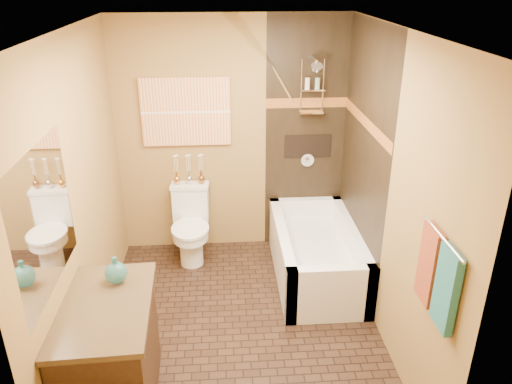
{
  "coord_description": "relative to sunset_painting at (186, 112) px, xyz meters",
  "views": [
    {
      "loc": [
        -0.12,
        -3.49,
        2.88
      ],
      "look_at": [
        0.17,
        0.4,
        1.12
      ],
      "focal_mm": 35.0,
      "sensor_mm": 36.0,
      "label": 1
    }
  ],
  "objects": [
    {
      "name": "toilet",
      "position": [
        0.0,
        -0.26,
        -1.15
      ],
      "size": [
        0.41,
        0.61,
        0.79
      ],
      "rotation": [
        0.0,
        0.0,
        -0.08
      ],
      "color": "white",
      "rests_on": "floor"
    },
    {
      "name": "shower_fixtures",
      "position": [
        1.26,
        -0.1,
        0.12
      ],
      "size": [
        0.24,
        0.33,
        1.16
      ],
      "color": "silver",
      "rests_on": "floor"
    },
    {
      "name": "towel_rust",
      "position": [
        1.62,
        -2.4,
        -0.37
      ],
      "size": [
        0.05,
        0.22,
        0.52
      ],
      "primitive_type": "cube",
      "color": "maroon",
      "rests_on": "towel_bar"
    },
    {
      "name": "vanity_mirror",
      "position": [
        -0.72,
        -2.23,
        -0.05
      ],
      "size": [
        0.01,
        1.0,
        0.9
      ],
      "primitive_type": "cube",
      "color": "white",
      "rests_on": "wall_left"
    },
    {
      "name": "bathtub",
      "position": [
        1.26,
        -0.73,
        -1.33
      ],
      "size": [
        0.8,
        1.5,
        0.55
      ],
      "color": "white",
      "rests_on": "floor"
    },
    {
      "name": "wall_front",
      "position": [
        0.46,
        -2.98,
        -0.3
      ],
      "size": [
        2.4,
        0.02,
        2.5
      ],
      "primitive_type": "cube",
      "color": "olive",
      "rests_on": "floor"
    },
    {
      "name": "vanity",
      "position": [
        -0.46,
        -2.23,
        -1.12
      ],
      "size": [
        0.64,
        1.0,
        0.86
      ],
      "rotation": [
        0.0,
        0.0,
        0.04
      ],
      "color": "black",
      "rests_on": "floor"
    },
    {
      "name": "alcove_tile_back",
      "position": [
        1.24,
        0.01,
        -0.3
      ],
      "size": [
        0.85,
        0.01,
        2.5
      ],
      "primitive_type": "cube",
      "color": "black",
      "rests_on": "wall_back"
    },
    {
      "name": "sunset_painting",
      "position": [
        0.0,
        0.0,
        0.0
      ],
      "size": [
        0.9,
        0.04,
        0.7
      ],
      "primitive_type": "cube",
      "color": "orange",
      "rests_on": "wall_back"
    },
    {
      "name": "towel_bar",
      "position": [
        1.61,
        -2.53,
        -0.1
      ],
      "size": [
        0.02,
        0.55,
        0.02
      ],
      "primitive_type": "cylinder",
      "rotation": [
        1.57,
        0.0,
        0.0
      ],
      "color": "silver",
      "rests_on": "wall_right"
    },
    {
      "name": "ceiling",
      "position": [
        0.46,
        -1.48,
        0.95
      ],
      "size": [
        3.0,
        3.0,
        0.0
      ],
      "primitive_type": "plane",
      "color": "silver",
      "rests_on": "wall_back"
    },
    {
      "name": "towel_teal",
      "position": [
        1.62,
        -2.66,
        -0.37
      ],
      "size": [
        0.05,
        0.22,
        0.52
      ],
      "primitive_type": "cube",
      "color": "#1E6267",
      "rests_on": "towel_bar"
    },
    {
      "name": "alcove_niche",
      "position": [
        1.26,
        0.01,
        -0.4
      ],
      "size": [
        0.5,
        0.01,
        0.25
      ],
      "primitive_type": "cube",
      "color": "black",
      "rests_on": "alcove_tile_back"
    },
    {
      "name": "bud_vases",
      "position": [
        0.0,
        -0.08,
        -0.58
      ],
      "size": [
        0.32,
        0.07,
        0.32
      ],
      "color": "gold",
      "rests_on": "toilet"
    },
    {
      "name": "wall_left",
      "position": [
        -0.74,
        -1.48,
        -0.3
      ],
      "size": [
        0.02,
        3.0,
        2.5
      ],
      "primitive_type": "cube",
      "color": "olive",
      "rests_on": "floor"
    },
    {
      "name": "teal_bottle",
      "position": [
        -0.41,
        -1.97,
        -0.58
      ],
      "size": [
        0.16,
        0.16,
        0.25
      ],
      "primitive_type": null,
      "rotation": [
        0.0,
        0.0,
        -0.0
      ],
      "color": "#226766",
      "rests_on": "vanity"
    },
    {
      "name": "mosaic_band_right",
      "position": [
        1.64,
        -0.73,
        0.07
      ],
      "size": [
        0.01,
        1.5,
        0.1
      ],
      "primitive_type": "cube",
      "color": "brown",
      "rests_on": "alcove_tile_right"
    },
    {
      "name": "floor",
      "position": [
        0.46,
        -1.48,
        -1.55
      ],
      "size": [
        3.0,
        3.0,
        0.0
      ],
      "primitive_type": "plane",
      "color": "black",
      "rests_on": "ground"
    },
    {
      "name": "curtain_rod",
      "position": [
        0.86,
        -0.73,
        0.47
      ],
      "size": [
        0.03,
        1.55,
        0.03
      ],
      "primitive_type": "cylinder",
      "rotation": [
        1.57,
        0.0,
        0.0
      ],
      "color": "silver",
      "rests_on": "wall_back"
    },
    {
      "name": "alcove_tile_right",
      "position": [
        1.65,
        -0.73,
        -0.3
      ],
      "size": [
        0.01,
        1.5,
        2.5
      ],
      "primitive_type": "cube",
      "color": "black",
      "rests_on": "wall_right"
    },
    {
      "name": "wall_back",
      "position": [
        0.46,
        0.02,
        -0.3
      ],
      "size": [
        2.4,
        0.02,
        2.5
      ],
      "primitive_type": "cube",
      "color": "olive",
      "rests_on": "floor"
    },
    {
      "name": "mosaic_band_back",
      "position": [
        1.24,
        0.0,
        0.07
      ],
      "size": [
        0.85,
        0.01,
        0.1
      ],
      "primitive_type": "cube",
      "color": "brown",
      "rests_on": "alcove_tile_back"
    },
    {
      "name": "wall_right",
      "position": [
        1.66,
        -1.48,
        -0.3
      ],
      "size": [
        0.02,
        3.0,
        2.5
      ],
      "primitive_type": "cube",
      "color": "olive",
      "rests_on": "floor"
    }
  ]
}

